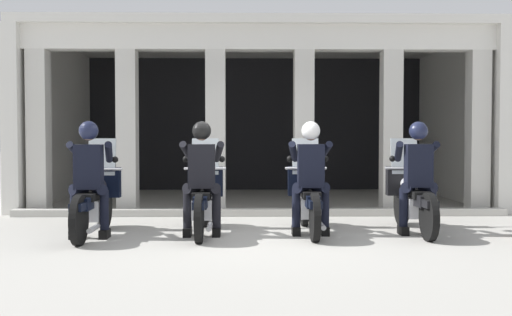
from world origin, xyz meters
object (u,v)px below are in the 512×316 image
Objects in this scene: motorcycle_far_left at (95,199)px; motorcycle_center_right at (308,197)px; motorcycle_center_left at (203,198)px; police_officer_center_left at (202,168)px; motorcycle_far_right at (412,197)px; police_officer_far_right at (418,168)px; police_officer_center_right at (311,168)px; police_officer_far_left at (89,169)px.

motorcycle_far_left is 3.02m from motorcycle_center_right.
police_officer_center_left is (-0.00, -0.28, 0.44)m from motorcycle_center_left.
motorcycle_far_right is 0.52m from police_officer_far_right.
police_officer_center_right is at bearing 4.12° from motorcycle_far_left.
motorcycle_far_left is at bearing 170.44° from police_officer_center_left.
police_officer_center_left is at bearing -162.60° from motorcycle_center_right.
motorcycle_far_left and motorcycle_center_right have the same top height.
police_officer_far_left is at bearing -173.77° from police_officer_far_right.
motorcycle_center_left and motorcycle_center_right have the same top height.
police_officer_far_left is at bearing -178.79° from police_officer_center_left.
motorcycle_center_left is 1.29× the size of police_officer_center_right.
motorcycle_far_left is 1.51m from motorcycle_center_left.
motorcycle_center_right is 1.29× the size of police_officer_far_right.
police_officer_far_right is at bearing -2.32° from police_officer_center_left.
motorcycle_center_right is 1.51m from motorcycle_far_right.
police_officer_far_right is (4.52, 0.23, 0.00)m from police_officer_far_left.
motorcycle_far_right is (1.51, 0.30, -0.44)m from police_officer_center_right.
police_officer_far_left reaches higher than motorcycle_center_right.
police_officer_center_right is at bearing -86.08° from motorcycle_center_right.
motorcycle_far_right is at bearing 3.04° from police_officer_center_left.
motorcycle_center_right is at bearing 14.82° from police_officer_far_left.
police_officer_center_right is at bearing -175.94° from police_officer_far_right.
police_officer_far_right is (3.01, 0.09, 0.00)m from police_officer_center_left.
police_officer_far_left is 1.00× the size of police_officer_center_right.
motorcycle_center_left is 1.00× the size of motorcycle_far_right.
police_officer_center_right reaches higher than motorcycle_far_right.
police_officer_far_left is 0.78× the size of motorcycle_center_left.
police_officer_far_left is 0.78× the size of motorcycle_center_right.
motorcycle_far_right is (4.52, 0.51, -0.44)m from police_officer_far_left.
motorcycle_center_left is 1.29× the size of police_officer_far_right.
motorcycle_center_left is at bearing 21.17° from police_officer_far_left.
police_officer_center_right is (1.50, -0.21, 0.44)m from motorcycle_center_left.
police_officer_center_right is (1.51, 0.07, 0.00)m from police_officer_center_left.
police_officer_far_right is at bearing -5.83° from motorcycle_center_right.
police_officer_center_right is (3.01, 0.21, 0.00)m from police_officer_far_left.
police_officer_center_right reaches higher than motorcycle_center_left.
police_officer_center_left reaches higher than motorcycle_center_left.
motorcycle_center_right is 1.59m from police_officer_far_right.
motorcycle_center_right and motorcycle_far_right have the same top height.
police_officer_far_right is (1.51, 0.02, 0.00)m from police_officer_center_right.
motorcycle_far_right is at bearing 4.87° from motorcycle_center_right.
motorcycle_center_right is at bearing 9.51° from motorcycle_far_left.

